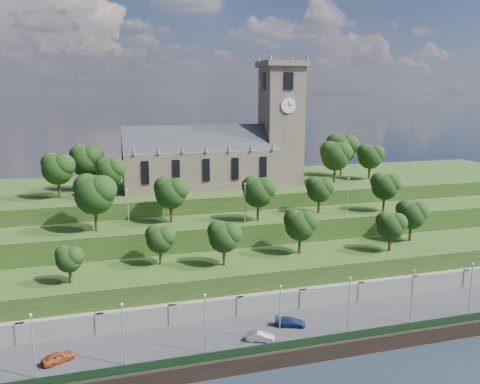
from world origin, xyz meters
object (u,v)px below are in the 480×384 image
object	(u,v)px
car_middle	(260,337)
car_left	(58,357)
church	(222,151)
car_right	(290,322)

from	to	relation	value
car_middle	car_left	bearing A→B (deg)	107.42
church	car_right	bearing A→B (deg)	-89.58
car_left	car_middle	xyz separation A→B (m)	(25.56, -1.94, -0.05)
car_left	car_middle	distance (m)	25.63
car_middle	car_right	xyz separation A→B (m)	(5.42, 2.84, 0.02)
car_right	car_middle	bearing A→B (deg)	139.44
car_right	car_left	bearing A→B (deg)	113.45
church	car_right	xyz separation A→B (m)	(0.29, -39.65, -19.89)
car_left	car_right	distance (m)	30.99
church	car_right	world-z (taller)	church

